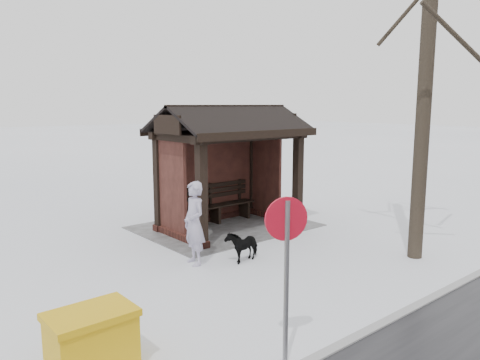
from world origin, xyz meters
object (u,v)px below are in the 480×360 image
object	(u,v)px
grit_bin	(92,341)
road_sign	(286,243)
pedestrian	(194,223)
dog	(242,245)
bus_shelter	(226,142)

from	to	relation	value
grit_bin	road_sign	xyz separation A→B (m)	(-1.87, 1.29, 1.12)
pedestrian	dog	xyz separation A→B (m)	(-0.86, 0.44, -0.51)
road_sign	bus_shelter	bearing A→B (deg)	-97.47
pedestrian	road_sign	distance (m)	3.88
pedestrian	bus_shelter	bearing A→B (deg)	138.24
pedestrian	road_sign	bearing A→B (deg)	-8.99
pedestrian	grit_bin	bearing A→B (deg)	-43.53
bus_shelter	pedestrian	world-z (taller)	bus_shelter
dog	grit_bin	bearing A→B (deg)	-74.25
bus_shelter	road_sign	size ratio (longest dim) A/B	1.75
grit_bin	road_sign	world-z (taller)	road_sign
bus_shelter	grit_bin	distance (m)	6.93
bus_shelter	dog	size ratio (longest dim) A/B	4.82
road_sign	dog	bearing A→B (deg)	-98.05
bus_shelter	road_sign	distance (m)	6.44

